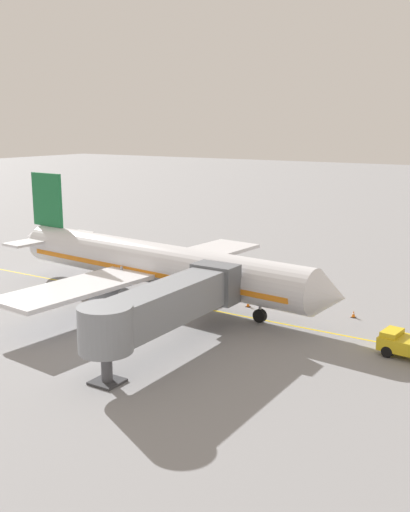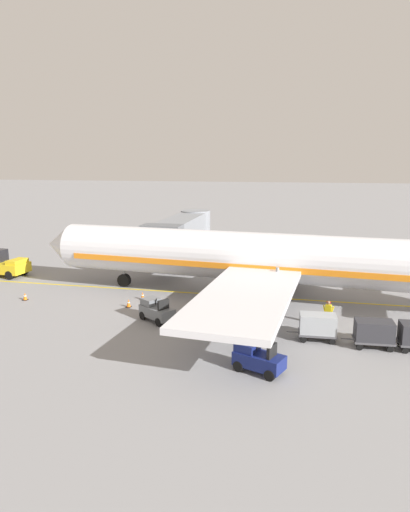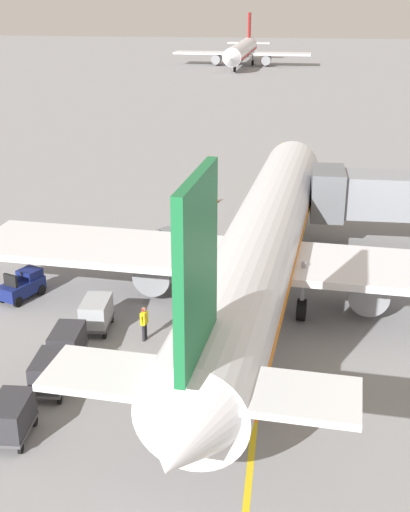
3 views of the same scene
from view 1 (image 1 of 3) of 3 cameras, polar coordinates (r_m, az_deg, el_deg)
The scene contains 14 objects.
ground_plane at distance 55.05m, azimuth -5.52°, elevation -3.98°, with size 400.00×400.00×0.00m, color gray.
gate_lead_in_line at distance 55.05m, azimuth -5.52°, elevation -3.98°, with size 0.24×80.00×0.01m, color gold.
parked_airliner at distance 54.24m, azimuth -4.97°, elevation -0.74°, with size 30.34×37.35×10.63m.
jet_bridge at distance 41.11m, azimuth -3.84°, elevation -4.64°, with size 15.35×3.50×4.98m.
baggage_tug_lead at distance 65.49m, azimuth 0.90°, elevation -0.62°, with size 2.07×2.77×1.62m.
baggage_tug_trailing at distance 56.85m, azimuth 3.98°, elevation -2.68°, with size 2.41×2.74×1.62m.
baggage_cart_front at distance 63.16m, azimuth -3.78°, elevation -0.91°, with size 1.41×2.93×1.58m.
baggage_cart_second_in_train at distance 65.32m, azimuth -5.75°, elevation -0.50°, with size 1.41×2.93×1.58m.
baggage_cart_third_in_train at distance 66.76m, azimuth -7.42°, elevation -0.26°, with size 1.41×2.93×1.58m.
baggage_cart_tail_end at distance 69.06m, azimuth -9.22°, elevation 0.11°, with size 1.41×2.93×1.58m.
ground_crew_wing_walker at distance 61.66m, azimuth -5.69°, elevation -1.28°, with size 0.33×0.72×1.69m.
safety_cone_nose_left at distance 50.73m, azimuth 13.99°, elevation -5.40°, with size 0.36×0.36×0.59m.
safety_cone_nose_right at distance 53.70m, azimuth 5.49°, elevation -4.08°, with size 0.36×0.36×0.59m.
safety_cone_wing_tip at distance 52.17m, azimuth 4.14°, elevation -4.56°, with size 0.36×0.36×0.59m.
Camera 1 is at (41.45, 32.73, 15.52)m, focal length 41.91 mm.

